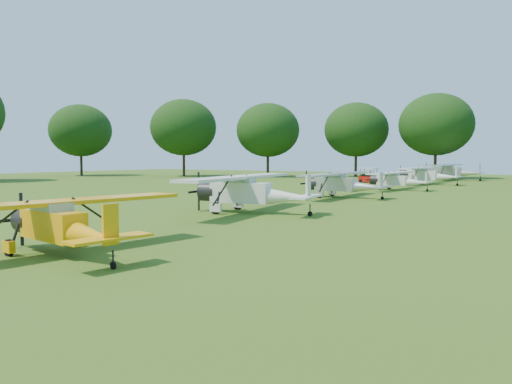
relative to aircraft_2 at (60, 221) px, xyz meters
The scene contains 9 objects.
ground 11.90m from the aircraft_2, 97.29° to the left, with size 160.00×160.00×0.00m, color #294D13.
tree_belt 13.92m from the aircraft_2, 80.15° to the left, with size 137.36×130.27×14.52m.
aircraft_2 is the anchor object (origin of this frame).
aircraft_3 13.86m from the aircraft_2, 96.67° to the left, with size 7.49×11.88×2.33m.
aircraft_4 26.85m from the aircraft_2, 93.03° to the left, with size 6.75×10.72×2.12m.
aircraft_5 38.25m from the aircraft_2, 90.63° to the left, with size 6.04×9.62×1.89m.
aircraft_6 49.93m from the aircraft_2, 90.43° to the left, with size 7.05×11.23×2.21m.
aircraft_7 63.27m from the aircraft_2, 90.21° to the left, with size 7.66×12.18×2.40m.
golf_cart 50.95m from the aircraft_2, 98.66° to the left, with size 2.32×1.56×1.87m.
Camera 1 is at (15.57, -21.93, 3.22)m, focal length 35.00 mm.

